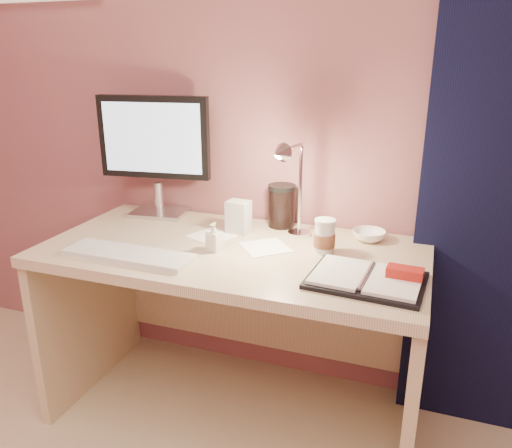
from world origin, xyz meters
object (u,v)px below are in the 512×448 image
(desk, at_px, (240,294))
(product_box, at_px, (238,217))
(keyboard, at_px, (128,255))
(bowl, at_px, (369,235))
(monitor, at_px, (155,145))
(dark_jar, at_px, (282,208))
(coffee_cup, at_px, (325,237))
(lotion_bottle, at_px, (214,237))
(planner, at_px, (370,278))
(desk_lamp, at_px, (301,182))

(desk, distance_m, product_box, 0.31)
(keyboard, bearing_deg, bowl, 31.52)
(bowl, bearing_deg, monitor, 178.96)
(desk, xyz_separation_m, dark_jar, (0.10, 0.22, 0.30))
(desk, relative_size, product_box, 10.74)
(bowl, xyz_separation_m, product_box, (-0.50, -0.08, 0.05))
(coffee_cup, bearing_deg, lotion_bottle, -163.36)
(monitor, bearing_deg, bowl, -8.17)
(planner, distance_m, desk_lamp, 0.45)
(monitor, relative_size, lotion_bottle, 4.95)
(planner, xyz_separation_m, dark_jar, (-0.42, 0.43, 0.06))
(product_box, bearing_deg, desk_lamp, -4.16)
(planner, relative_size, product_box, 2.84)
(monitor, xyz_separation_m, dark_jar, (0.56, 0.03, -0.23))
(bowl, bearing_deg, dark_jar, 172.22)
(desk, height_order, bowl, bowl)
(lotion_bottle, relative_size, desk_lamp, 0.27)
(keyboard, xyz_separation_m, lotion_bottle, (0.26, 0.16, 0.04))
(monitor, distance_m, coffee_cup, 0.85)
(planner, relative_size, lotion_bottle, 3.55)
(planner, bearing_deg, coffee_cup, 137.82)
(planner, height_order, bowl, planner)
(bowl, relative_size, product_box, 0.96)
(dark_jar, bearing_deg, monitor, -176.61)
(keyboard, height_order, coffee_cup, coffee_cup)
(desk, xyz_separation_m, planner, (0.52, -0.21, 0.24))
(product_box, bearing_deg, monitor, 171.91)
(desk, height_order, planner, planner)
(keyboard, xyz_separation_m, desk_lamp, (0.53, 0.33, 0.23))
(keyboard, distance_m, bowl, 0.89)
(desk, distance_m, monitor, 0.73)
(bowl, xyz_separation_m, desk_lamp, (-0.24, -0.13, 0.22))
(coffee_cup, relative_size, desk_lamp, 0.32)
(keyboard, bearing_deg, desk, 43.56)
(planner, relative_size, dark_jar, 2.37)
(planner, distance_m, coffee_cup, 0.28)
(lotion_bottle, distance_m, product_box, 0.21)
(desk, bearing_deg, coffee_cup, -1.29)
(planner, xyz_separation_m, coffee_cup, (-0.19, 0.20, 0.04))
(bowl, distance_m, lotion_bottle, 0.59)
(bowl, relative_size, desk_lamp, 0.33)
(lotion_bottle, height_order, desk_lamp, desk_lamp)
(bowl, xyz_separation_m, dark_jar, (-0.36, 0.05, 0.06))
(planner, relative_size, bowl, 2.95)
(bowl, distance_m, desk_lamp, 0.35)
(product_box, relative_size, desk_lamp, 0.34)
(desk, distance_m, coffee_cup, 0.43)
(lotion_bottle, relative_size, dark_jar, 0.67)
(dark_jar, bearing_deg, keyboard, -128.89)
(dark_jar, bearing_deg, lotion_bottle, -113.63)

